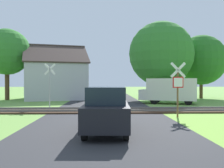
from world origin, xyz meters
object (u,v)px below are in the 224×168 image
(house, at_px, (55,80))
(tree_far, at_px, (201,60))
(tree_left, at_px, (7,52))
(mail_truck, at_px, (170,90))
(stop_sign_near, at_px, (178,86))
(parked_car, at_px, (107,109))
(tree_right, at_px, (161,54))
(crossing_sign_far, at_px, (50,82))

(house, xyz_separation_m, tree_far, (16.81, 0.59, 2.31))
(tree_left, distance_m, mail_truck, 17.41)
(stop_sign_near, xyz_separation_m, house, (-9.55, 14.55, 0.40))
(parked_car, bearing_deg, mail_truck, 67.46)
(mail_truck, height_order, parked_car, mail_truck)
(stop_sign_near, xyz_separation_m, parked_car, (-3.96, -3.92, -0.86))
(tree_left, xyz_separation_m, mail_truck, (16.16, -5.17, -3.88))
(tree_right, relative_size, parked_car, 2.06)
(tree_right, bearing_deg, tree_left, 178.34)
(crossing_sign_far, relative_size, tree_right, 0.40)
(tree_far, distance_m, mail_truck, 9.44)
(stop_sign_near, distance_m, tree_right, 13.44)
(stop_sign_near, relative_size, parked_car, 0.75)
(stop_sign_near, bearing_deg, crossing_sign_far, -35.33)
(tree_left, xyz_separation_m, parked_car, (10.47, -17.30, -4.22))
(tree_left, bearing_deg, house, 13.50)
(stop_sign_near, height_order, tree_right, tree_right)
(tree_far, bearing_deg, parked_car, -120.47)
(house, height_order, tree_right, tree_right)
(stop_sign_near, xyz_separation_m, tree_far, (7.26, 15.15, 2.71))
(house, xyz_separation_m, tree_right, (11.59, -1.65, 2.77))
(stop_sign_near, relative_size, mail_truck, 0.58)
(stop_sign_near, relative_size, tree_far, 0.41)
(house, bearing_deg, tree_left, 178.37)
(mail_truck, bearing_deg, tree_far, -18.01)
(tree_right, height_order, tree_far, tree_right)
(stop_sign_near, distance_m, crossing_sign_far, 9.55)
(house, height_order, parked_car, house)
(stop_sign_near, distance_m, tree_left, 19.97)
(crossing_sign_far, relative_size, house, 0.41)
(stop_sign_near, height_order, mail_truck, stop_sign_near)
(tree_far, bearing_deg, house, -177.97)
(stop_sign_near, distance_m, parked_car, 5.64)
(stop_sign_near, bearing_deg, mail_truck, -105.33)
(mail_truck, relative_size, parked_car, 1.29)
(house, bearing_deg, tree_right, -23.24)
(stop_sign_near, xyz_separation_m, mail_truck, (1.73, 8.21, -0.52))
(crossing_sign_far, distance_m, tree_far, 18.56)
(stop_sign_near, relative_size, tree_left, 0.40)
(parked_car, bearing_deg, tree_far, 62.11)
(house, distance_m, tree_left, 5.83)
(crossing_sign_far, bearing_deg, tree_right, 44.72)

